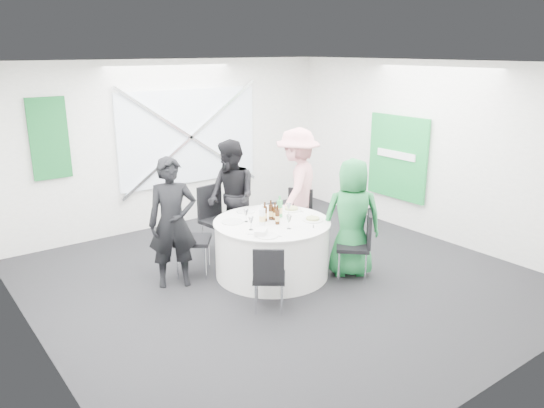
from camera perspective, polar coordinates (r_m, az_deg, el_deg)
floor at (r=7.16m, az=0.97°, el=-8.06°), size 6.00×6.00×0.00m
ceiling at (r=6.52m, az=1.09°, el=14.94°), size 6.00×6.00×0.00m
wall_back at (r=9.21m, az=-10.59°, el=6.36°), size 6.00×0.00×6.00m
wall_front at (r=4.81m, az=23.63°, el=-4.09°), size 6.00×0.00×6.00m
wall_left at (r=5.47m, az=-24.65°, el=-1.81°), size 0.00×6.00×6.00m
wall_right at (r=8.83m, az=16.66°, el=5.52°), size 0.00×6.00×6.00m
window_panel at (r=9.29m, az=-8.85°, el=7.15°), size 2.60×0.03×1.60m
window_brace_a at (r=9.25m, az=-8.73°, el=7.13°), size 2.63×0.05×1.84m
window_brace_b at (r=9.25m, az=-8.73°, el=7.13°), size 2.63×0.05×1.84m
green_banner at (r=8.43m, az=-22.84°, el=6.50°), size 0.55×0.04×1.20m
green_sign at (r=9.18m, az=13.34°, el=4.89°), size 0.05×1.20×1.40m
banquet_table at (r=7.16m, az=-0.00°, el=-4.76°), size 1.56×1.56×0.76m
chair_back at (r=7.95m, az=-6.15°, el=-1.03°), size 0.52×0.53×1.01m
chair_back_left at (r=7.19m, az=-9.30°, el=-3.08°), size 0.64×0.64×1.01m
chair_back_right at (r=8.13m, az=2.81°, el=-1.06°), size 0.57×0.56×0.90m
chair_front_right at (r=7.06m, az=9.40°, el=-3.86°), size 0.60×0.60×0.93m
chair_front_left at (r=6.14m, az=-0.34°, el=-7.56°), size 0.52×0.52×0.82m
person_man_back_left at (r=6.82m, az=-10.65°, el=-2.00°), size 0.72×0.61×1.69m
person_man_back at (r=7.85m, az=-4.39°, el=0.73°), size 0.48×0.84×1.70m
person_woman_pink at (r=8.14m, az=2.74°, el=1.79°), size 1.28×1.13×1.83m
person_woman_green at (r=7.12m, az=8.59°, el=-1.50°), size 0.93×0.87×1.60m
plate_back at (r=7.44m, az=-2.84°, el=-0.79°), size 0.26×0.26×0.01m
plate_back_left at (r=7.01m, az=-4.27°, el=-1.92°), size 0.29×0.29×0.01m
plate_back_right at (r=7.51m, az=2.10°, el=-0.54°), size 0.29×0.29×0.04m
plate_front_right at (r=7.09m, az=4.41°, el=-1.65°), size 0.28×0.28×0.04m
plate_front_left at (r=6.48m, az=-0.53°, el=-3.43°), size 0.27×0.27×0.01m
napkin at (r=6.52m, az=-1.20°, el=-3.00°), size 0.23×0.23×0.06m
beer_bottle_a at (r=7.01m, az=-0.77°, el=-1.08°), size 0.06×0.06×0.26m
beer_bottle_b at (r=7.08m, az=-0.13°, el=-0.87°), size 0.06×0.06×0.27m
beer_bottle_c at (r=7.07m, az=0.32°, el=-1.01°), size 0.06×0.06×0.24m
beer_bottle_d at (r=6.89m, az=0.59°, el=-1.41°), size 0.06×0.06×0.26m
green_water_bottle at (r=7.18m, az=0.83°, el=-0.51°), size 0.08×0.08×0.30m
clear_water_bottle at (r=6.86m, az=-1.06°, el=-1.40°), size 0.08×0.08×0.28m
wine_glass_a at (r=7.25m, az=1.79°, el=-0.27°), size 0.07×0.07×0.17m
wine_glass_b at (r=6.99m, az=-2.81°, el=-0.94°), size 0.07×0.07×0.17m
wine_glass_c at (r=6.68m, az=-2.28°, el=-1.77°), size 0.07×0.07×0.17m
wine_glass_d at (r=6.71m, az=1.84°, el=-1.66°), size 0.07×0.07×0.17m
fork_a at (r=6.85m, az=4.47°, el=-2.42°), size 0.11×0.12×0.01m
knife_a at (r=7.23m, az=4.31°, el=-1.38°), size 0.10×0.13×0.01m
fork_b at (r=7.46m, az=2.87°, el=-0.79°), size 0.09×0.14×0.01m
knife_b at (r=7.58m, az=0.05°, el=-0.48°), size 0.10×0.13×0.01m
fork_c at (r=6.54m, az=-2.17°, el=-3.28°), size 0.12×0.12×0.01m
knife_c at (r=6.49m, az=0.39°, el=-3.45°), size 0.11×0.12×0.01m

